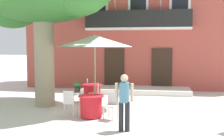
% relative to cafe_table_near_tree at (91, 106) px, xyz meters
% --- Properties ---
extents(ground_plane, '(120.00, 120.00, 0.00)m').
position_rel_cafe_table_near_tree_xyz_m(ground_plane, '(0.58, 1.46, -0.39)').
color(ground_plane, silver).
extents(building_facade, '(13.00, 5.09, 7.50)m').
position_rel_cafe_table_near_tree_xyz_m(building_facade, '(1.11, 8.44, 3.36)').
color(building_facade, '#B24C42').
rests_on(building_facade, ground).
extents(entrance_step_platform, '(5.52, 1.86, 0.25)m').
position_rel_cafe_table_near_tree_xyz_m(entrance_step_platform, '(1.11, 5.52, -0.27)').
color(entrance_step_platform, silver).
rests_on(entrance_step_platform, ground).
extents(cafe_table_near_tree, '(0.86, 0.86, 0.76)m').
position_rel_cafe_table_near_tree_xyz_m(cafe_table_near_tree, '(0.00, 0.00, 0.00)').
color(cafe_table_near_tree, red).
rests_on(cafe_table_near_tree, ground).
extents(cafe_chair_near_tree_0, '(0.45, 0.45, 0.91)m').
position_rel_cafe_table_near_tree_xyz_m(cafe_chair_near_tree_0, '(-0.75, 0.03, 0.14)').
color(cafe_chair_near_tree_0, silver).
rests_on(cafe_chair_near_tree_0, ground).
extents(cafe_chair_near_tree_1, '(0.51, 0.51, 0.91)m').
position_rel_cafe_table_near_tree_xyz_m(cafe_chair_near_tree_1, '(0.74, -0.16, 0.14)').
color(cafe_chair_near_tree_1, silver).
rests_on(cafe_chair_near_tree_1, ground).
extents(cafe_table_middle, '(0.86, 0.86, 0.76)m').
position_rel_cafe_table_near_tree_xyz_m(cafe_table_middle, '(-0.61, 2.73, 0.00)').
color(cafe_table_middle, red).
rests_on(cafe_table_middle, ground).
extents(cafe_chair_middle_0, '(0.49, 0.49, 0.91)m').
position_rel_cafe_table_near_tree_xyz_m(cafe_chair_middle_0, '(-0.88, 3.44, 0.14)').
color(cafe_chair_middle_0, silver).
rests_on(cafe_chair_middle_0, ground).
extents(cafe_chair_middle_1, '(0.50, 0.50, 0.91)m').
position_rel_cafe_table_near_tree_xyz_m(cafe_chair_middle_1, '(-0.30, 2.04, 0.14)').
color(cafe_chair_middle_1, silver).
rests_on(cafe_chair_middle_1, ground).
extents(cafe_umbrella, '(2.90, 2.90, 2.85)m').
position_rel_cafe_table_near_tree_xyz_m(cafe_umbrella, '(-0.18, 1.42, 2.22)').
color(cafe_umbrella, '#997A56').
rests_on(cafe_umbrella, ground).
extents(ground_planter_left, '(0.37, 0.37, 0.55)m').
position_rel_cafe_table_near_tree_xyz_m(ground_planter_left, '(-2.00, 5.23, -0.08)').
color(ground_planter_left, '#47423D').
rests_on(ground_planter_left, ground).
extents(pedestrian_mid_plaza, '(0.53, 0.35, 1.64)m').
position_rel_cafe_table_near_tree_xyz_m(pedestrian_mid_plaza, '(1.30, -1.39, 0.53)').
color(pedestrian_mid_plaza, '#232328').
rests_on(pedestrian_mid_plaza, ground).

